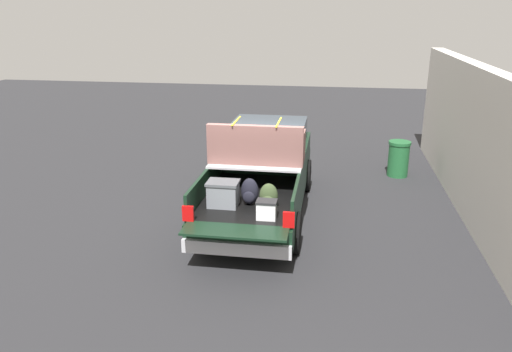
{
  "coord_description": "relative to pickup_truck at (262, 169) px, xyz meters",
  "views": [
    {
      "loc": [
        -10.42,
        -1.55,
        4.41
      ],
      "look_at": [
        -0.6,
        0.0,
        1.1
      ],
      "focal_mm": 35.25,
      "sensor_mm": 36.0,
      "label": 1
    }
  ],
  "objects": [
    {
      "name": "trash_can",
      "position": [
        2.96,
        -3.37,
        -0.45
      ],
      "size": [
        0.6,
        0.6,
        0.98
      ],
      "color": "#1E592D",
      "rests_on": "ground_plane"
    },
    {
      "name": "pickup_truck",
      "position": [
        0.0,
        0.0,
        0.0
      ],
      "size": [
        6.05,
        2.06,
        2.23
      ],
      "color": "black",
      "rests_on": "ground_plane"
    },
    {
      "name": "ground_plane",
      "position": [
        -0.35,
        -0.0,
        -0.95
      ],
      "size": [
        40.0,
        40.0,
        0.0
      ],
      "primitive_type": "plane",
      "color": "#262628"
    },
    {
      "name": "building_facade",
      "position": [
        0.52,
        -4.63,
        0.69
      ],
      "size": [
        11.04,
        0.36,
        3.27
      ],
      "primitive_type": "cube",
      "color": "silver",
      "rests_on": "ground_plane"
    }
  ]
}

